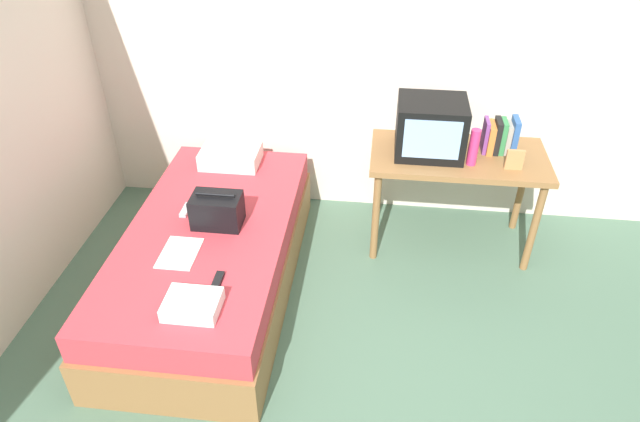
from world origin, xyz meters
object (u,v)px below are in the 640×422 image
Objects in this scene: book_row at (500,136)px; folded_towel at (192,305)px; desk at (457,166)px; tv at (431,127)px; remote_silver at (186,210)px; picture_frame at (515,160)px; water_bottle at (474,147)px; remote_dark at (217,282)px; handbag at (217,210)px; magazine at (180,253)px; bed at (212,258)px; pillow at (231,156)px.

folded_towel is at bearing -139.05° from book_row.
tv reaches higher than desk.
tv is at bearing 19.56° from remote_silver.
tv reaches higher than picture_frame.
water_bottle is 1.57× the size of remote_dark.
desk is 0.39m from picture_frame.
remote_silver is (-0.38, 0.64, 0.00)m from remote_dark.
picture_frame is 1.98m from remote_dark.
desk is at bearing 40.86° from remote_dark.
picture_frame reaches higher than folded_towel.
remote_silver is (-2.05, -0.38, -0.29)m from picture_frame.
handbag is 0.56m from remote_dark.
folded_towel is at bearing -144.86° from picture_frame.
book_row is 2.17m from magazine.
folded_towel reaches higher than remote_silver.
bed is at bearing -164.48° from picture_frame.
picture_frame is 2.13m from magazine.
desk is 4.75× the size of water_bottle.
remote_dark is at bearing -79.26° from pillow.
handbag reaches higher than magazine.
tv is 2.82× the size of remote_dark.
handbag is at bearing 104.37° from remote_dark.
magazine is (-1.95, -0.79, -0.30)m from picture_frame.
handbag is at bearing -81.96° from pillow.
book_row is 0.80× the size of handbag.
picture_frame is at bearing 14.95° from handbag.
handbag is at bearing -165.05° from picture_frame.
book_row is 1.89m from handbag.
folded_towel is (0.07, -0.74, -0.06)m from handbag.
desk reaches higher than remote_dark.
bed is 0.39m from magazine.
bed is 6.67× the size of handbag.
magazine is (-0.09, -0.28, 0.26)m from bed.
folded_towel is (0.31, -0.85, 0.03)m from remote_silver.
picture_frame reaches higher than bed.
magazine is (-1.70, -0.83, -0.35)m from water_bottle.
pillow reaches higher than magazine.
bed is at bearing -148.87° from handbag.
bed is at bearing 111.60° from remote_dark.
tv is at bearing 163.00° from picture_frame.
magazine is at bearing -157.90° from picture_frame.
handbag is 0.36m from magazine.
desk is 1.59m from pillow.
water_bottle reaches higher than magazine.
water_bottle is at bearing 40.29° from folded_towel.
water_bottle is 1.92m from magazine.
remote_dark is 1.08× the size of remote_silver.
tv reaches higher than bed.
picture_frame is 2.10m from remote_silver.
pillow is (-1.65, 0.22, -0.30)m from water_bottle.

